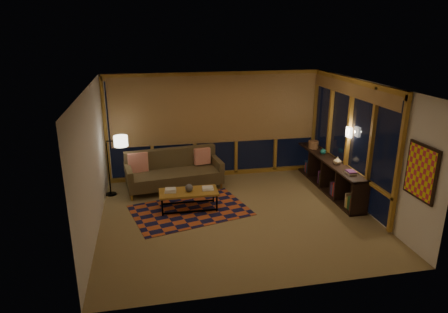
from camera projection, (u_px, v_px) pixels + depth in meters
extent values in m
cube|color=#A28850|center=(236.00, 216.00, 8.30)|extent=(5.50, 5.00, 0.01)
cube|color=silver|center=(238.00, 85.00, 7.46)|extent=(5.50, 5.00, 0.01)
cube|color=silver|center=(215.00, 125.00, 10.21)|extent=(5.50, 0.01, 2.70)
cube|color=silver|center=(277.00, 208.00, 5.55)|extent=(5.50, 0.01, 2.70)
cube|color=silver|center=(92.00, 163.00, 7.37)|extent=(0.01, 5.00, 2.70)
cube|color=silver|center=(364.00, 146.00, 8.39)|extent=(0.01, 5.00, 2.70)
cube|color=#B64F24|center=(190.00, 210.00, 8.54)|extent=(2.69, 2.11, 0.01)
sphere|color=black|center=(189.00, 188.00, 8.46)|extent=(0.17, 0.17, 0.17)
cylinder|color=#9E6439|center=(313.00, 145.00, 10.28)|extent=(0.32, 0.32, 0.19)
sphere|color=#186760|center=(323.00, 152.00, 9.78)|extent=(0.18, 0.18, 0.14)
imported|color=tan|center=(337.00, 161.00, 9.07)|extent=(0.19, 0.19, 0.18)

